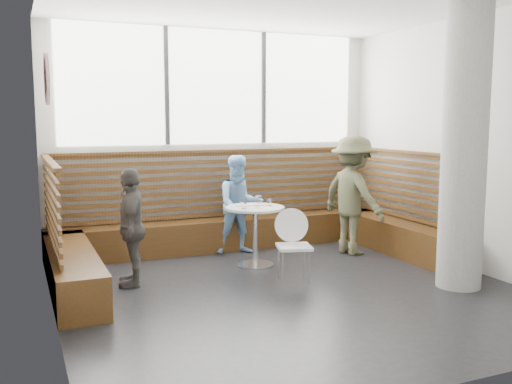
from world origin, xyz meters
name	(u,v)px	position (x,y,z in m)	size (l,w,h in m)	color
room	(292,148)	(0.00, 0.00, 1.60)	(5.00, 5.00, 3.20)	silver
booth	(234,227)	(0.00, 1.77, 0.41)	(5.00, 2.50, 1.44)	#3E260F
concrete_column	(464,147)	(1.85, -0.60, 1.60)	(0.50, 0.50, 3.20)	gray
wall_art	(47,79)	(-2.46, 0.40, 2.30)	(0.50, 0.50, 0.03)	white
cafe_table	(255,224)	(0.06, 1.16, 0.56)	(0.76, 0.76, 0.78)	silver
cafe_chair	(292,239)	(0.20, 0.39, 0.50)	(0.41, 0.40, 0.85)	white
adult_man	(353,195)	(1.61, 1.26, 0.84)	(1.09, 0.63, 1.69)	brown
child_back	(240,205)	(0.13, 1.90, 0.70)	(0.68, 0.53, 1.41)	#87BAEA
child_left	(132,227)	(-1.58, 0.94, 0.68)	(0.80, 0.33, 1.36)	#4B4744
plate_near	(243,205)	(-0.06, 1.29, 0.79)	(0.20, 0.20, 0.01)	white
plate_far	(258,205)	(0.14, 1.28, 0.79)	(0.20, 0.20, 0.01)	white
glass_left	(244,204)	(-0.14, 1.07, 0.84)	(0.07, 0.07, 0.12)	white
glass_mid	(258,204)	(0.07, 1.09, 0.83)	(0.06, 0.06, 0.10)	white
glass_right	(269,202)	(0.27, 1.19, 0.84)	(0.07, 0.07, 0.10)	white
menu_card	(266,208)	(0.13, 0.98, 0.79)	(0.21, 0.15, 0.00)	#A5C64C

